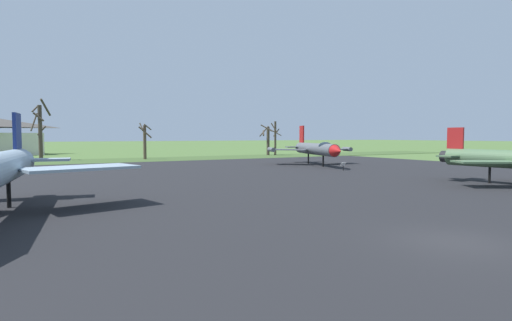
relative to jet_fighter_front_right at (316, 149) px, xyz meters
The scene contains 9 objects.
ground_plane 38.30m from the jet_fighter_front_right, 120.58° to the right, with size 600.00×600.00×0.00m, color #4C6B33.
asphalt_apron 24.01m from the jet_fighter_front_right, 144.44° to the right, with size 81.65×63.37×0.05m, color black.
grass_verge_strip 30.80m from the jet_fighter_front_right, 129.29° to the left, with size 141.65×12.00×0.06m, color #3E582A.
jet_fighter_front_right is the anchor object (origin of this frame).
info_placard_front_right 8.37m from the jet_fighter_front_right, 106.99° to the right, with size 0.58×0.35×0.95m.
bare_tree_left_of_center 42.48m from the jet_fighter_front_right, 135.74° to the left, with size 3.04×3.02×9.49m.
bare_tree_center 29.26m from the jet_fighter_front_right, 122.15° to the left, with size 2.27×1.54×5.93m.
bare_tree_right_of_center 28.85m from the jet_fighter_front_right, 71.48° to the left, with size 2.75×3.25×6.08m.
bare_tree_far_right 28.49m from the jet_fighter_front_right, 68.47° to the left, with size 2.73×2.74×6.68m.
Camera 1 is at (-13.25, -9.15, 3.81)m, focal length 28.88 mm.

